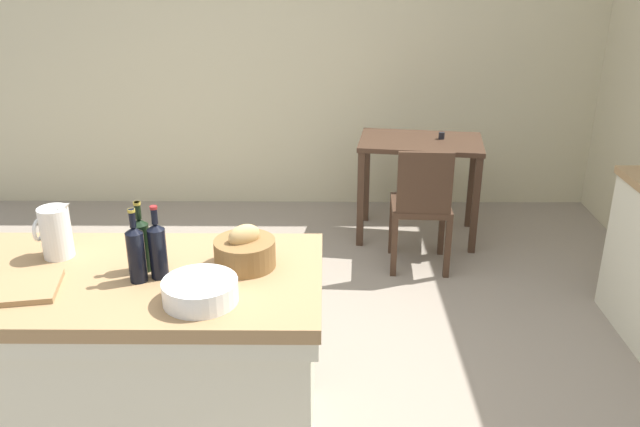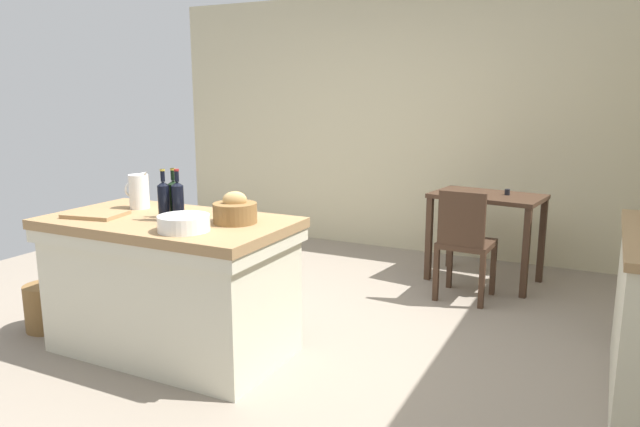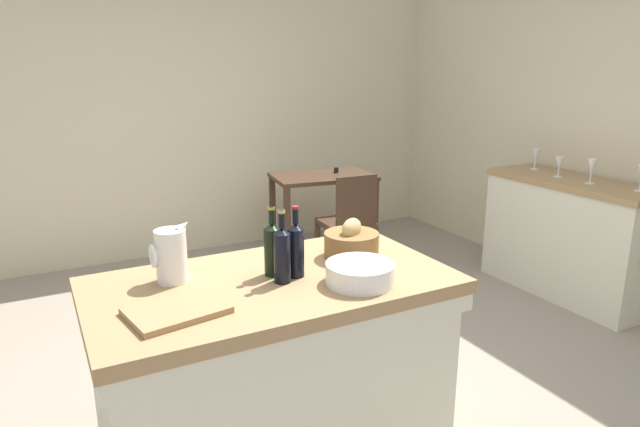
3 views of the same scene
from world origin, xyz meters
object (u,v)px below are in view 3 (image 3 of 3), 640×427
at_px(wine_glass_left, 592,167).
at_px(wine_glass_right, 536,155).
at_px(wine_bottle_green, 282,253).
at_px(side_cabinet, 569,237).
at_px(cutting_board, 177,310).
at_px(pitcher, 171,255).
at_px(writing_desk, 323,189).
at_px(bread_basket, 351,243).
at_px(island_table, 274,362).
at_px(wash_bowl, 360,273).
at_px(wooden_chair, 349,221).
at_px(wine_bottle_amber, 272,248).
at_px(wine_bottle_dark, 296,248).
at_px(wine_glass_middle, 559,163).

height_order(wine_glass_left, wine_glass_right, wine_glass_left).
distance_m(wine_bottle_green, wine_glass_right, 3.01).
bearing_deg(side_cabinet, cutting_board, -165.87).
bearing_deg(pitcher, side_cabinet, 8.81).
xyz_separation_m(writing_desk, wine_glass_right, (1.32, -1.23, 0.38)).
distance_m(writing_desk, bread_basket, 2.49).
bearing_deg(writing_desk, island_table, -122.65).
relative_size(wash_bowl, bread_basket, 1.12).
bearing_deg(bread_basket, cutting_board, -165.42).
distance_m(wooden_chair, wash_bowl, 2.32).
distance_m(wash_bowl, wine_glass_left, 2.52).
bearing_deg(wine_glass_left, island_table, -169.28).
bearing_deg(wine_glass_right, pitcher, -163.81).
distance_m(cutting_board, wine_bottle_amber, 0.52).
relative_size(wooden_chair, wine_bottle_dark, 2.84).
xyz_separation_m(wooden_chair, wine_bottle_amber, (-1.41, -1.71, 0.51)).
bearing_deg(wine_bottle_dark, wine_bottle_green, -157.12).
distance_m(bread_basket, wine_bottle_dark, 0.36).
xyz_separation_m(wine_bottle_dark, wine_glass_left, (2.61, 0.53, 0.04)).
relative_size(wine_bottle_amber, wine_glass_right, 1.82).
bearing_deg(bread_basket, wash_bowl, -114.68).
relative_size(wine_glass_left, wine_glass_right, 1.08).
height_order(wine_bottle_amber, wine_glass_middle, wine_bottle_amber).
bearing_deg(wine_bottle_green, wash_bowl, -30.44).
distance_m(cutting_board, wine_glass_middle, 3.31).
height_order(pitcher, wine_bottle_dark, wine_bottle_dark).
bearing_deg(wooden_chair, wine_bottle_green, -127.94).
xyz_separation_m(wooden_chair, wine_bottle_dark, (-1.33, -1.78, 0.51)).
distance_m(wooden_chair, wine_glass_middle, 1.69).
distance_m(wine_glass_middle, wine_glass_right, 0.32).
bearing_deg(bread_basket, pitcher, 173.90).
distance_m(wine_bottle_dark, wine_glass_middle, 2.74).
bearing_deg(wine_bottle_dark, wine_bottle_amber, 143.07).
distance_m(side_cabinet, wine_glass_left, 0.60).
height_order(wine_glass_middle, wine_glass_right, wine_glass_right).
bearing_deg(wine_glass_left, wash_bowl, -163.17).
height_order(wash_bowl, bread_basket, bread_basket).
bearing_deg(wine_bottle_amber, wine_glass_right, 20.73).
relative_size(cutting_board, wine_bottle_amber, 1.12).
bearing_deg(wine_glass_middle, wooden_chair, 143.08).
height_order(cutting_board, wine_glass_left, wine_glass_left).
relative_size(side_cabinet, wine_bottle_green, 4.26).
bearing_deg(island_table, cutting_board, -161.72).
xyz_separation_m(wine_bottle_amber, wine_glass_right, (2.79, 1.06, 0.04)).
height_order(wooden_chair, cutting_board, wooden_chair).
relative_size(wine_bottle_amber, wine_glass_left, 1.69).
height_order(wine_bottle_green, wine_glass_middle, wine_bottle_green).
relative_size(side_cabinet, bread_basket, 5.15).
relative_size(island_table, side_cabinet, 1.15).
bearing_deg(wash_bowl, cutting_board, 174.78).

